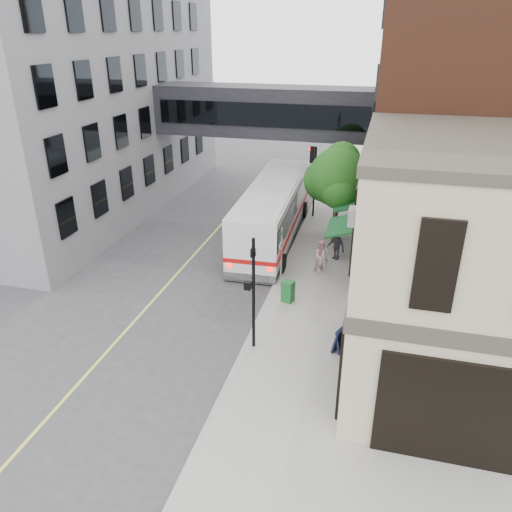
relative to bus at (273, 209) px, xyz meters
The scene contains 16 objects.
ground 13.20m from the bus, 84.04° to the right, with size 120.00×120.00×0.00m, color #38383A.
sidewalk_main 3.90m from the bus, 16.48° to the left, with size 4.00×60.00×0.15m, color gray.
brick_building 12.63m from the bus, ahead, with size 13.76×18.00×14.00m.
opposite_building 16.75m from the bus, 169.17° to the left, with size 14.00×24.00×14.00m, color slate.
skyway_bridge 7.05m from the bus, 108.20° to the left, with size 14.00×3.18×3.00m.
traffic_signal_near 11.20m from the bus, 81.08° to the right, with size 0.44×0.22×4.60m.
traffic_signal_far 4.58m from the bus, 67.93° to the left, with size 0.53×0.28×4.50m.
street_sign_pole 6.26m from the bus, 73.75° to the right, with size 0.08×0.75×3.00m.
street_tree 4.14m from the bus, ahead, with size 3.80×3.20×5.60m.
lane_marking 5.05m from the bus, 140.46° to the right, with size 0.12×40.00×0.01m, color #D8CC4C.
bus is the anchor object (origin of this frame).
pedestrian_a 5.20m from the bus, 48.07° to the right, with size 0.57×0.37×1.56m, color beige.
pedestrian_b 5.20m from the bus, 48.87° to the right, with size 0.80×0.63×1.65m, color pink.
pedestrian_c 4.59m from the bus, 30.09° to the right, with size 1.10×0.63×1.70m, color black.
newspaper_box 7.73m from the bus, 72.12° to the right, with size 0.49×0.44×0.98m, color #145822.
sandwich_board 11.70m from the bus, 64.79° to the right, with size 0.34×0.53×0.95m, color black.
Camera 1 is at (4.53, -13.47, 11.34)m, focal length 35.00 mm.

